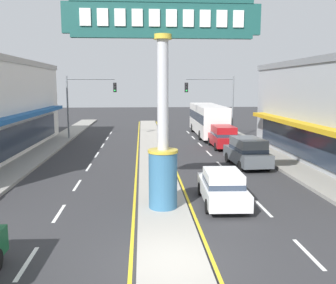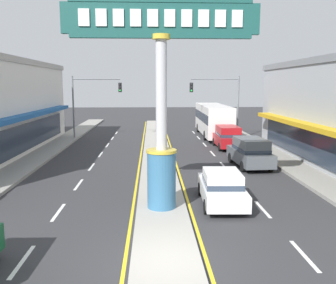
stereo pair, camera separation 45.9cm
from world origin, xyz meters
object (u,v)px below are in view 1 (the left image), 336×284
Objects in this scene: bus_far_right_lane at (208,118)px; traffic_light_left_side at (86,96)px; sedan_near_left_lane at (222,187)px; suv_far_left_oncoming at (223,137)px; district_sign at (163,105)px; traffic_light_right_side at (215,96)px; suv_near_right_lane at (247,152)px.

traffic_light_left_side is at bearing -172.50° from bus_far_right_lane.
sedan_near_left_lane is 15.17m from suv_far_left_oncoming.
bus_far_right_lane is (6.02, 23.08, -2.62)m from district_sign.
traffic_light_left_side reaches higher than suv_far_left_oncoming.
district_sign is 22.36m from traffic_light_left_side.
suv_far_left_oncoming reaches higher than sedan_near_left_lane.
bus_far_right_lane is (12.32, 1.62, -2.38)m from traffic_light_left_side.
traffic_light_right_side is 6.12m from suv_far_left_oncoming.
suv_near_right_lane is 7.25m from suv_far_left_oncoming.
suv_far_left_oncoming is (3.30, 14.80, 0.20)m from sedan_near_left_lane.
district_sign reaches higher than traffic_light_right_side.
traffic_light_left_side is 22.90m from sedan_near_left_lane.
traffic_light_left_side is 12.65m from bus_far_right_lane.
sedan_near_left_lane is at bearing -102.57° from suv_far_left_oncoming.
district_sign reaches higher than bus_far_right_lane.
suv_far_left_oncoming is (-0.00, 7.25, 0.00)m from suv_near_right_lane.
suv_far_left_oncoming is at bearing 90.03° from suv_near_right_lane.
sedan_near_left_lane is at bearing -113.63° from suv_near_right_lane.
suv_near_right_lane is at bearing -89.99° from bus_far_right_lane.
bus_far_right_lane is 2.57× the size of sedan_near_left_lane.
traffic_light_right_side reaches higher than suv_near_right_lane.
suv_far_left_oncoming is at bearing -25.81° from traffic_light_left_side.
suv_far_left_oncoming is (12.32, -5.96, -3.26)m from traffic_light_left_side.
sedan_near_left_lane is (9.01, -20.76, -3.46)m from traffic_light_left_side.
district_sign reaches higher than traffic_light_left_side.
sedan_near_left_lane is at bearing -66.53° from traffic_light_left_side.
bus_far_right_lane is at bearing 81.61° from sedan_near_left_lane.
traffic_light_right_side is 1.32× the size of suv_near_right_lane.
bus_far_right_lane is at bearing 7.50° from traffic_light_left_side.
bus_far_right_lane is at bearing 75.39° from district_sign.
suv_near_right_lane reaches higher than sedan_near_left_lane.
bus_far_right_lane is (-0.28, 2.41, -2.38)m from traffic_light_right_side.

